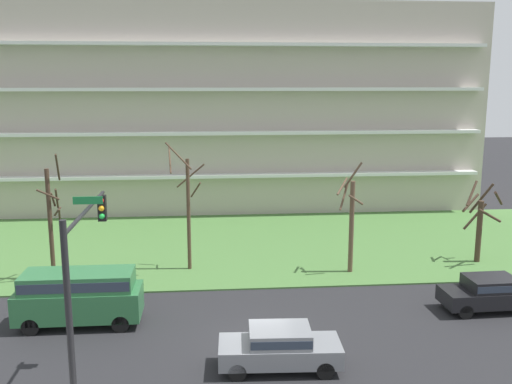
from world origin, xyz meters
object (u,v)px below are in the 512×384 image
tree_left (187,206)px  tree_center (351,221)px  van_green_center_right (79,294)px  traffic_signal_mast (83,276)px  sedan_black_near_left (490,292)px  sedan_gray_center_left (280,346)px  tree_far_left (52,219)px  tree_right (480,221)px

tree_left → tree_center: bearing=-7.8°
van_green_center_right → traffic_signal_mast: 8.14m
sedan_black_near_left → sedan_gray_center_left: 11.15m
tree_far_left → van_green_center_right: 6.67m
tree_left → van_green_center_right: (-4.41, -6.84, -2.22)m
tree_right → sedan_gray_center_left: 17.18m
tree_right → sedan_gray_center_left: tree_right is taller
tree_left → traffic_signal_mast: (-2.57, -14.06, 1.06)m
tree_far_left → tree_center: 15.67m
tree_right → van_green_center_right: tree_right is taller
tree_left → van_green_center_right: 8.44m
tree_right → traffic_signal_mast: size_ratio=0.68×
sedan_black_near_left → tree_left: bearing=-27.9°
tree_center → sedan_black_near_left: (5.08, -5.64, -2.05)m
tree_far_left → sedan_black_near_left: 21.69m
van_green_center_right → traffic_signal_mast: traffic_signal_mast is taller
tree_center → tree_right: (7.76, 1.10, -0.49)m
sedan_gray_center_left → tree_right: bearing=43.8°
tree_far_left → tree_left: tree_left is taller
tree_left → tree_right: bearing=-0.3°
sedan_black_near_left → van_green_center_right: (-18.22, -0.00, 0.52)m
traffic_signal_mast → tree_right: bearing=36.2°
tree_far_left → tree_center: tree_far_left is taller
van_green_center_right → tree_far_left: bearing=-66.7°
tree_far_left → tree_right: tree_far_left is taller
sedan_black_near_left → sedan_gray_center_left: (-10.21, -4.50, 0.00)m
tree_right → sedan_gray_center_left: size_ratio=1.04×
tree_left → traffic_signal_mast: size_ratio=1.04×
sedan_black_near_left → sedan_gray_center_left: size_ratio=0.99×
tree_center → traffic_signal_mast: bearing=-131.3°
tree_right → sedan_black_near_left: 7.42m
tree_far_left → van_green_center_right: tree_far_left is taller
van_green_center_right → sedan_black_near_left: bearing=-179.9°
tree_far_left → sedan_gray_center_left: size_ratio=1.50×
tree_far_left → tree_left: 7.01m
tree_left → sedan_gray_center_left: tree_left is taller
sedan_black_near_left → tree_center: bearing=-49.5°
tree_far_left → traffic_signal_mast: size_ratio=0.98×
tree_center → van_green_center_right: size_ratio=1.16×
tree_far_left → sedan_gray_center_left: tree_far_left is taller
tree_left → tree_right: (16.49, -0.10, -1.19)m
sedan_black_near_left → van_green_center_right: size_ratio=0.85×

